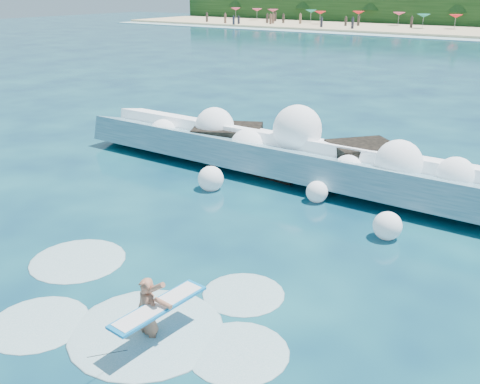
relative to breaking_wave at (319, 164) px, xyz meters
The scene contains 6 objects.
ground 7.31m from the breaking_wave, 101.06° to the right, with size 200.00×200.00×0.00m, color #082441.
breaking_wave is the anchor object (origin of this frame).
rock_cluster 1.97m from the breaking_wave, 162.63° to the left, with size 8.78×3.53×1.58m.
surfer_with_board 10.42m from the breaking_wave, 81.68° to the right, with size 0.94×2.81×1.59m.
wave_spray 0.57m from the breaking_wave, 44.42° to the right, with size 15.64×5.13×2.58m.
surf_foam 9.99m from the breaking_wave, 85.24° to the right, with size 9.05×5.52×0.16m.
Camera 1 is at (9.46, -9.51, 6.62)m, focal length 40.00 mm.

